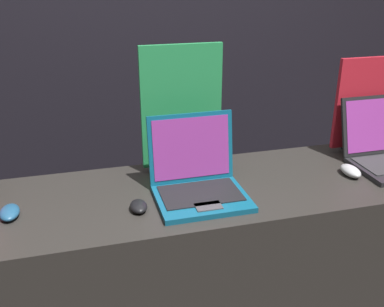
{
  "coord_description": "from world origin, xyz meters",
  "views": [
    {
      "loc": [
        -0.39,
        -1.18,
        1.72
      ],
      "look_at": [
        0.01,
        0.28,
        1.08
      ],
      "focal_mm": 42.0,
      "sensor_mm": 36.0,
      "label": 1
    }
  ],
  "objects_px": {
    "mouse_front": "(10,212)",
    "promo_stand_back": "(369,107)",
    "mouse_middle": "(139,206)",
    "promo_stand_middle": "(182,112)",
    "laptop_middle": "(198,178)",
    "mouse_back": "(351,171)"
  },
  "relations": [
    {
      "from": "promo_stand_middle",
      "to": "mouse_front",
      "type": "bearing_deg",
      "value": -160.83
    },
    {
      "from": "mouse_middle",
      "to": "promo_stand_middle",
      "type": "height_order",
      "value": "promo_stand_middle"
    },
    {
      "from": "laptop_middle",
      "to": "mouse_middle",
      "type": "relative_size",
      "value": 3.62
    },
    {
      "from": "mouse_front",
      "to": "mouse_back",
      "type": "xyz_separation_m",
      "value": [
        1.3,
        -0.02,
        0.0
      ]
    },
    {
      "from": "mouse_front",
      "to": "promo_stand_middle",
      "type": "height_order",
      "value": "promo_stand_middle"
    },
    {
      "from": "promo_stand_middle",
      "to": "promo_stand_back",
      "type": "distance_m",
      "value": 0.86
    },
    {
      "from": "laptop_middle",
      "to": "mouse_back",
      "type": "xyz_separation_m",
      "value": [
        0.64,
        -0.01,
        -0.05
      ]
    },
    {
      "from": "mouse_front",
      "to": "promo_stand_back",
      "type": "xyz_separation_m",
      "value": [
        1.52,
        0.22,
        0.19
      ]
    },
    {
      "from": "promo_stand_middle",
      "to": "promo_stand_back",
      "type": "xyz_separation_m",
      "value": [
        0.86,
        -0.01,
        -0.04
      ]
    },
    {
      "from": "mouse_middle",
      "to": "promo_stand_middle",
      "type": "relative_size",
      "value": 0.18
    },
    {
      "from": "promo_stand_back",
      "to": "mouse_middle",
      "type": "bearing_deg",
      "value": -165.11
    },
    {
      "from": "mouse_front",
      "to": "promo_stand_middle",
      "type": "bearing_deg",
      "value": 19.17
    },
    {
      "from": "mouse_middle",
      "to": "promo_stand_back",
      "type": "relative_size",
      "value": 0.21
    },
    {
      "from": "mouse_front",
      "to": "laptop_middle",
      "type": "bearing_deg",
      "value": -0.67
    },
    {
      "from": "mouse_front",
      "to": "promo_stand_back",
      "type": "relative_size",
      "value": 0.26
    },
    {
      "from": "mouse_front",
      "to": "promo_stand_middle",
      "type": "xyz_separation_m",
      "value": [
        0.66,
        0.23,
        0.23
      ]
    },
    {
      "from": "mouse_middle",
      "to": "mouse_back",
      "type": "relative_size",
      "value": 0.8
    },
    {
      "from": "mouse_back",
      "to": "mouse_middle",
      "type": "bearing_deg",
      "value": -176.46
    },
    {
      "from": "laptop_middle",
      "to": "promo_stand_middle",
      "type": "distance_m",
      "value": 0.3
    },
    {
      "from": "promo_stand_back",
      "to": "laptop_middle",
      "type": "bearing_deg",
      "value": -165.29
    },
    {
      "from": "mouse_middle",
      "to": "promo_stand_back",
      "type": "bearing_deg",
      "value": 14.89
    },
    {
      "from": "promo_stand_back",
      "to": "mouse_front",
      "type": "bearing_deg",
      "value": -171.83
    }
  ]
}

